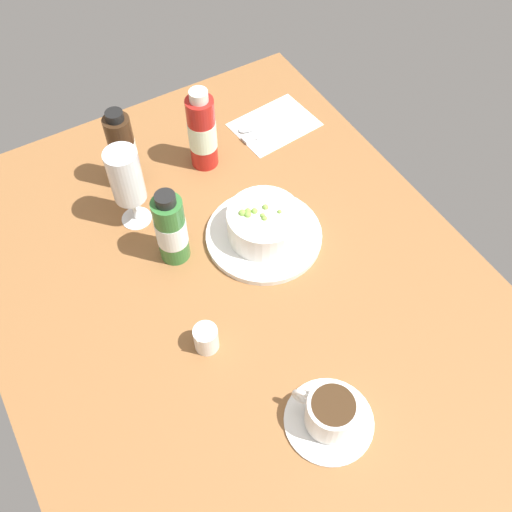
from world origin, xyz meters
TOP-DOWN VIEW (x-y plane):
  - ground_plane at (0.00, 0.00)cm, footprint 110.00×84.00cm
  - porridge_bowl at (8.12, -9.56)cm, footprint 21.72×21.72cm
  - cutlery_setting at (33.54, -26.98)cm, footprint 14.47×18.54cm
  - coffee_cup at (-27.16, -0.28)cm, footprint 13.79×13.79cm
  - creamer_jug at (-6.47, 10.12)cm, footprint 4.04×4.88cm
  - wine_glass at (24.39, 9.22)cm, footprint 5.99×5.99cm
  - sauce_bottle_brown at (33.76, 6.33)cm, footprint 5.14×5.14cm
  - sauce_bottle_green at (13.08, 6.37)cm, footprint 5.54×5.54cm
  - sauce_bottle_red at (31.17, -9.14)cm, footprint 5.63×5.63cm

SIDE VIEW (x-z plane):
  - ground_plane at x=0.00cm, z-range -3.00..0.00cm
  - cutlery_setting at x=33.54cm, z-range -0.19..0.71cm
  - creamer_jug at x=-6.47cm, z-range -0.18..5.36cm
  - coffee_cup at x=-27.16cm, z-range -0.38..6.62cm
  - porridge_bowl at x=8.12cm, z-range -0.59..7.24cm
  - sauce_bottle_green at x=13.08cm, z-range -0.70..15.46cm
  - sauce_bottle_red at x=31.17cm, z-range -0.79..17.29cm
  - sauce_bottle_brown at x=33.76cm, z-range -0.64..17.36cm
  - wine_glass at x=24.39cm, z-range 2.45..19.78cm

